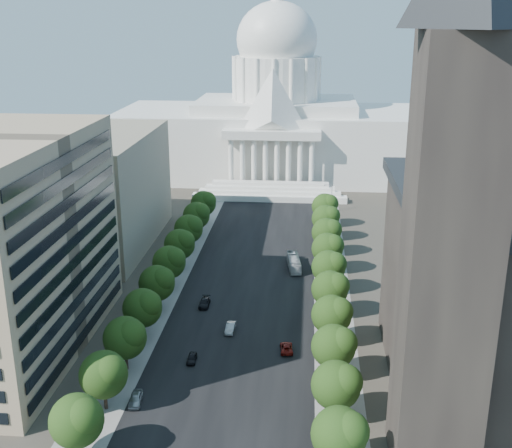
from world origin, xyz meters
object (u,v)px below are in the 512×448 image
(car_dark_a, at_px, (192,358))
(city_bus, at_px, (294,263))
(car_dark_b, at_px, (205,303))
(car_parked, at_px, (136,399))
(car_red, at_px, (286,348))
(car_silver, at_px, (230,328))

(car_dark_a, xyz_separation_m, city_bus, (17.08, 46.44, 0.87))
(car_dark_b, distance_m, car_parked, 37.25)
(car_red, xyz_separation_m, car_dark_b, (-18.26, 17.95, 0.07))
(car_dark_a, distance_m, car_dark_b, 23.25)
(car_dark_a, xyz_separation_m, car_silver, (5.52, 12.15, 0.12))
(car_parked, height_order, city_bus, city_bus)
(car_silver, bearing_deg, car_dark_a, -112.42)
(car_red, distance_m, car_parked, 30.15)
(car_dark_a, bearing_deg, city_bus, 68.42)
(car_silver, bearing_deg, car_dark_b, 124.16)
(car_dark_a, distance_m, car_parked, 15.20)
(car_red, bearing_deg, car_dark_b, -50.00)
(car_dark_a, height_order, car_parked, car_parked)
(car_red, height_order, city_bus, city_bus)
(car_dark_b, relative_size, city_bus, 0.47)
(car_silver, distance_m, city_bus, 36.20)
(car_dark_b, bearing_deg, car_dark_a, -86.47)
(car_silver, xyz_separation_m, car_parked, (-12.16, -25.83, 0.04))
(car_silver, relative_size, city_bus, 0.43)
(car_parked, distance_m, city_bus, 64.63)
(car_dark_a, bearing_deg, car_parked, -117.28)
(car_red, relative_size, city_bus, 0.44)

